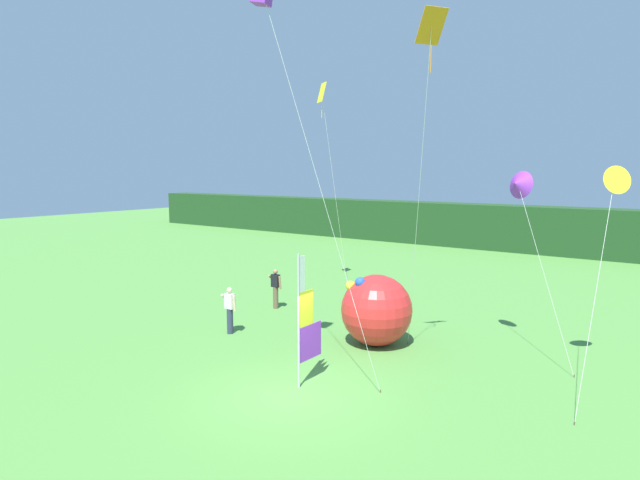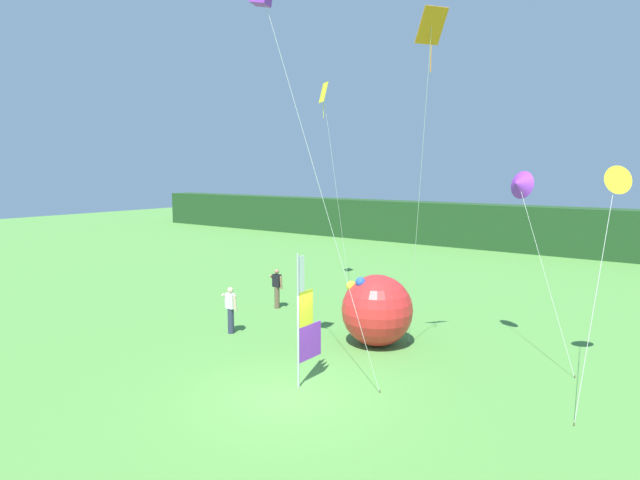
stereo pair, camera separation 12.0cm
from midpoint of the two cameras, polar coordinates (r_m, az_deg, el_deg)
The scene contains 10 objects.
ground_plane at distance 14.54m, azimuth -2.78°, elevation -16.00°, with size 120.00×120.00×0.00m, color #518E3D.
distant_treeline at distance 40.46m, azimuth 24.21°, elevation 0.87°, with size 80.00×2.40×3.26m, color #1E421E.
banner_flag at distance 14.61m, azimuth -1.36°, elevation -8.65°, with size 0.06×1.03×3.62m.
person_near_banner at distance 22.73m, azimuth -4.42°, elevation -5.02°, with size 0.55×0.48×1.67m.
person_mid_field at distance 19.50m, azimuth -9.25°, elevation -7.19°, with size 0.55×0.48×1.67m.
inflatable_balloon at distance 18.03m, azimuth 6.23°, elevation -7.38°, with size 2.36×2.36×2.36m.
kite_yellow_diamond_0 at distance 25.92m, azimuth 0.66°, elevation 14.22°, with size 1.46×0.95×9.82m.
kite_yellow_delta_2 at distance 16.50m, azimuth 28.92°, elevation 5.42°, with size 0.89×4.01×5.90m.
kite_orange_diamond_3 at distance 15.49m, azimuth 11.80°, elevation 19.36°, with size 2.03×2.68×9.95m.
kite_purple_delta_5 at distance 17.92m, azimuth 20.48°, elevation 5.52°, with size 2.68×1.74×5.80m.
Camera 2 is at (8.52, -10.28, 5.77)m, focal length 30.27 mm.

